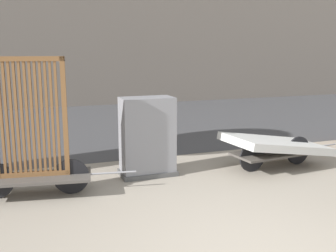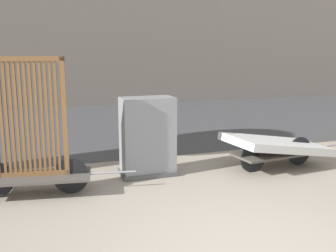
% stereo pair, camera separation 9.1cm
% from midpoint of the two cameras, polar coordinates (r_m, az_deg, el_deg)
% --- Properties ---
extents(road_strip, '(56.00, 8.06, 0.01)m').
position_cam_midpoint_polar(road_strip, '(11.85, -8.41, 0.36)').
color(road_strip, '#424244').
rests_on(road_strip, ground_plane).
extents(bike_cart_with_bedframe, '(2.40, 0.93, 2.08)m').
position_cam_midpoint_polar(bike_cart_with_bedframe, '(6.15, -18.69, -3.12)').
color(bike_cart_with_bedframe, '#4C4742').
rests_on(bike_cart_with_bedframe, ground_plane).
extents(bike_cart_with_mattress, '(2.54, 1.29, 0.68)m').
position_cam_midpoint_polar(bike_cart_with_mattress, '(7.54, 15.93, -2.81)').
color(bike_cart_with_mattress, '#4C4742').
rests_on(bike_cart_with_mattress, ground_plane).
extents(utility_cabinet, '(0.97, 0.56, 1.37)m').
position_cam_midpoint_polar(utility_cabinet, '(6.84, -2.60, -1.89)').
color(utility_cabinet, '#4C4C4C').
rests_on(utility_cabinet, ground_plane).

